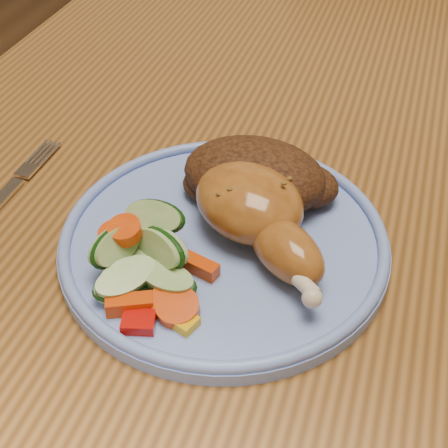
{
  "coord_description": "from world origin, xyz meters",
  "views": [
    {
      "loc": [
        0.05,
        -0.5,
        1.12
      ],
      "look_at": [
        -0.07,
        -0.13,
        0.78
      ],
      "focal_mm": 50.0,
      "sensor_mm": 36.0,
      "label": 1
    }
  ],
  "objects_px": {
    "dining_table": "(326,236)",
    "plate": "(224,243)",
    "fork": "(1,199)",
    "chair_far": "(377,95)"
  },
  "relations": [
    {
      "from": "chair_far",
      "to": "fork",
      "type": "relative_size",
      "value": 5.81
    },
    {
      "from": "dining_table",
      "to": "plate",
      "type": "relative_size",
      "value": 5.07
    },
    {
      "from": "dining_table",
      "to": "fork",
      "type": "bearing_deg",
      "value": -154.25
    },
    {
      "from": "plate",
      "to": "chair_far",
      "type": "bearing_deg",
      "value": 84.67
    },
    {
      "from": "chair_far",
      "to": "plate",
      "type": "bearing_deg",
      "value": -95.33
    },
    {
      "from": "dining_table",
      "to": "chair_far",
      "type": "xyz_separation_m",
      "value": [
        0.0,
        0.63,
        -0.17
      ]
    },
    {
      "from": "fork",
      "to": "dining_table",
      "type": "bearing_deg",
      "value": 25.75
    },
    {
      "from": "dining_table",
      "to": "fork",
      "type": "height_order",
      "value": "fork"
    },
    {
      "from": "dining_table",
      "to": "fork",
      "type": "xyz_separation_m",
      "value": [
        -0.29,
        -0.14,
        0.09
      ]
    },
    {
      "from": "dining_table",
      "to": "plate",
      "type": "height_order",
      "value": "plate"
    }
  ]
}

